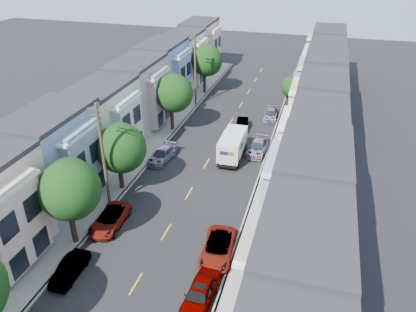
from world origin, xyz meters
TOP-DOWN VIEW (x-y plane):
  - ground at (0.00, 0.00)m, footprint 160.00×160.00m
  - road_slab at (0.00, 15.00)m, footprint 12.00×70.00m
  - curb_left at (-6.05, 15.00)m, footprint 0.30×70.00m
  - curb_right at (6.05, 15.00)m, footprint 0.30×70.00m
  - sidewalk_left at (-7.35, 15.00)m, footprint 2.60×70.00m
  - sidewalk_right at (7.35, 15.00)m, footprint 2.60×70.00m
  - centerline at (0.00, 15.00)m, footprint 0.12×70.00m
  - townhouse_row_left at (-11.15, 15.00)m, footprint 5.00×70.00m
  - townhouse_row_right at (11.15, 15.00)m, footprint 5.00×70.00m
  - tree_b at (-6.30, -3.25)m, footprint 4.70×4.70m
  - tree_c at (-6.30, 5.03)m, footprint 4.70×4.70m
  - tree_d at (-6.30, 19.13)m, footprint 4.70×4.70m
  - tree_e at (-6.30, 33.49)m, footprint 4.70×4.70m
  - tree_far_r at (6.89, 29.54)m, footprint 2.78×2.78m
  - utility_pole_near at (-6.30, 2.00)m, footprint 1.60×0.26m
  - utility_pole_far at (-6.30, 28.00)m, footprint 1.60×0.26m
  - fedex_truck at (2.38, 14.18)m, footprint 2.31×6.00m
  - lead_sedan at (1.86, 21.92)m, footprint 1.78×3.90m
  - parked_left_b at (-4.90, -6.59)m, footprint 1.45×3.83m
  - parked_left_c at (-4.90, -0.57)m, footprint 2.45×4.96m
  - parked_left_d at (-4.90, 11.44)m, footprint 2.33×4.66m
  - parked_right_a at (4.90, -6.30)m, footprint 2.04×4.79m
  - parked_right_b at (4.90, -1.52)m, footprint 2.74×5.25m
  - parked_right_c at (4.90, 16.12)m, footprint 2.22×4.73m
  - parked_right_d at (4.90, 26.26)m, footprint 1.93×4.15m

SIDE VIEW (x-z plane):
  - ground at x=0.00m, z-range 0.00..0.00m
  - centerline at x=0.00m, z-range -0.01..0.01m
  - townhouse_row_left at x=-11.15m, z-range -4.25..4.25m
  - townhouse_row_right at x=11.15m, z-range -4.25..4.25m
  - road_slab at x=0.00m, z-range 0.00..0.02m
  - curb_left at x=-6.05m, z-range 0.00..0.15m
  - curb_right at x=6.05m, z-range 0.00..0.15m
  - sidewalk_left at x=-7.35m, z-range 0.00..0.15m
  - sidewalk_right at x=7.35m, z-range 0.00..0.15m
  - parked_right_d at x=4.90m, z-range 0.00..1.22m
  - lead_sedan at x=1.86m, z-range 0.00..1.25m
  - parked_left_b at x=-4.90m, z-range 0.00..1.27m
  - parked_left_d at x=-4.90m, z-range 0.00..1.35m
  - parked_left_c at x=-4.90m, z-range 0.00..1.35m
  - parked_right_c at x=4.90m, z-range 0.00..1.39m
  - parked_right_b at x=4.90m, z-range 0.00..1.41m
  - parked_right_a at x=4.90m, z-range 0.00..1.53m
  - fedex_truck at x=2.38m, z-range 0.17..3.05m
  - tree_far_r at x=6.89m, z-range 1.04..6.00m
  - tree_c at x=-6.30m, z-range 1.07..7.93m
  - tree_d at x=-6.30m, z-range 1.30..8.65m
  - tree_e at x=-6.30m, z-range 1.38..8.87m
  - utility_pole_near at x=-6.30m, z-range 0.15..10.15m
  - utility_pole_far at x=-6.30m, z-range 0.15..10.15m
  - tree_b at x=-6.30m, z-range 1.39..8.91m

